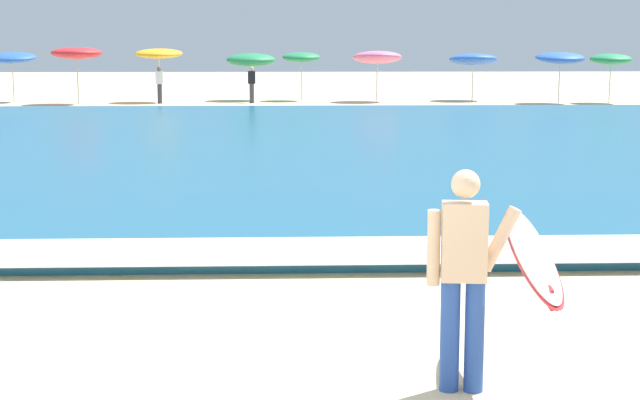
{
  "coord_description": "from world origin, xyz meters",
  "views": [
    {
      "loc": [
        0.11,
        -6.25,
        2.68
      ],
      "look_at": [
        0.48,
        3.5,
        1.1
      ],
      "focal_mm": 55.29,
      "sensor_mm": 36.0,
      "label": 1
    }
  ],
  "objects_px": {
    "beachgoer_near_row_left": "(252,84)",
    "beachgoer_near_row_mid": "(160,84)",
    "surfer_with_board": "(494,262)",
    "beach_umbrella_1": "(77,53)",
    "beach_umbrella_5": "(377,57)",
    "beach_umbrella_7": "(560,58)",
    "beach_umbrella_8": "(611,59)",
    "beach_umbrella_0": "(12,58)",
    "beach_umbrella_2": "(159,54)",
    "beach_umbrella_4": "(301,57)",
    "beach_umbrella_3": "(251,60)",
    "beach_umbrella_6": "(473,59)"
  },
  "relations": [
    {
      "from": "beach_umbrella_3",
      "to": "beach_umbrella_8",
      "type": "distance_m",
      "value": 15.87
    },
    {
      "from": "beach_umbrella_2",
      "to": "beach_umbrella_6",
      "type": "height_order",
      "value": "beach_umbrella_2"
    },
    {
      "from": "beach_umbrella_2",
      "to": "beach_umbrella_4",
      "type": "height_order",
      "value": "beach_umbrella_2"
    },
    {
      "from": "beach_umbrella_0",
      "to": "beach_umbrella_3",
      "type": "relative_size",
      "value": 1.01
    },
    {
      "from": "beach_umbrella_4",
      "to": "beach_umbrella_1",
      "type": "bearing_deg",
      "value": -167.13
    },
    {
      "from": "surfer_with_board",
      "to": "beach_umbrella_5",
      "type": "height_order",
      "value": "beach_umbrella_5"
    },
    {
      "from": "surfer_with_board",
      "to": "beach_umbrella_8",
      "type": "distance_m",
      "value": 37.56
    },
    {
      "from": "surfer_with_board",
      "to": "beachgoer_near_row_left",
      "type": "relative_size",
      "value": 1.66
    },
    {
      "from": "beach_umbrella_5",
      "to": "beach_umbrella_6",
      "type": "bearing_deg",
      "value": 8.63
    },
    {
      "from": "surfer_with_board",
      "to": "beachgoer_near_row_left",
      "type": "xyz_separation_m",
      "value": [
        -2.94,
        35.76,
        -0.18
      ]
    },
    {
      "from": "surfer_with_board",
      "to": "beach_umbrella_1",
      "type": "height_order",
      "value": "beach_umbrella_1"
    },
    {
      "from": "beach_umbrella_0",
      "to": "beach_umbrella_1",
      "type": "height_order",
      "value": "beach_umbrella_1"
    },
    {
      "from": "beach_umbrella_1",
      "to": "beachgoer_near_row_mid",
      "type": "bearing_deg",
      "value": 2.79
    },
    {
      "from": "surfer_with_board",
      "to": "beach_umbrella_3",
      "type": "relative_size",
      "value": 1.16
    },
    {
      "from": "beach_umbrella_2",
      "to": "beach_umbrella_3",
      "type": "height_order",
      "value": "beach_umbrella_2"
    },
    {
      "from": "beach_umbrella_6",
      "to": "beach_umbrella_8",
      "type": "bearing_deg",
      "value": -20.04
    },
    {
      "from": "beach_umbrella_6",
      "to": "beach_umbrella_2",
      "type": "bearing_deg",
      "value": -177.14
    },
    {
      "from": "beach_umbrella_8",
      "to": "beach_umbrella_2",
      "type": "bearing_deg",
      "value": 176.07
    },
    {
      "from": "surfer_with_board",
      "to": "beach_umbrella_2",
      "type": "distance_m",
      "value": 37.39
    },
    {
      "from": "beach_umbrella_7",
      "to": "beachgoer_near_row_left",
      "type": "relative_size",
      "value": 1.43
    },
    {
      "from": "beach_umbrella_1",
      "to": "beach_umbrella_8",
      "type": "height_order",
      "value": "beach_umbrella_1"
    },
    {
      "from": "surfer_with_board",
      "to": "beach_umbrella_6",
      "type": "height_order",
      "value": "beach_umbrella_6"
    },
    {
      "from": "beach_umbrella_3",
      "to": "beach_umbrella_4",
      "type": "distance_m",
      "value": 2.29
    },
    {
      "from": "beachgoer_near_row_left",
      "to": "beachgoer_near_row_mid",
      "type": "bearing_deg",
      "value": -178.18
    },
    {
      "from": "beach_umbrella_3",
      "to": "beach_umbrella_5",
      "type": "bearing_deg",
      "value": -10.93
    },
    {
      "from": "beach_umbrella_5",
      "to": "beach_umbrella_7",
      "type": "height_order",
      "value": "beach_umbrella_5"
    },
    {
      "from": "beach_umbrella_5",
      "to": "beach_umbrella_8",
      "type": "relative_size",
      "value": 1.07
    },
    {
      "from": "beach_umbrella_8",
      "to": "beachgoer_near_row_left",
      "type": "height_order",
      "value": "beach_umbrella_8"
    },
    {
      "from": "beach_umbrella_5",
      "to": "beachgoer_near_row_left",
      "type": "distance_m",
      "value": 5.74
    },
    {
      "from": "beach_umbrella_4",
      "to": "beach_umbrella_5",
      "type": "height_order",
      "value": "beach_umbrella_5"
    },
    {
      "from": "beach_umbrella_2",
      "to": "beach_umbrella_6",
      "type": "distance_m",
      "value": 14.07
    },
    {
      "from": "beach_umbrella_1",
      "to": "beach_umbrella_7",
      "type": "relative_size",
      "value": 1.07
    },
    {
      "from": "beach_umbrella_6",
      "to": "beachgoer_near_row_mid",
      "type": "xyz_separation_m",
      "value": [
        -13.92,
        -1.77,
        -1.0
      ]
    },
    {
      "from": "surfer_with_board",
      "to": "beach_umbrella_8",
      "type": "relative_size",
      "value": 1.21
    },
    {
      "from": "surfer_with_board",
      "to": "beach_umbrella_8",
      "type": "xyz_separation_m",
      "value": [
        12.64,
        35.36,
        0.86
      ]
    },
    {
      "from": "beach_umbrella_5",
      "to": "beachgoer_near_row_mid",
      "type": "relative_size",
      "value": 1.47
    },
    {
      "from": "beach_umbrella_1",
      "to": "beachgoer_near_row_left",
      "type": "height_order",
      "value": "beach_umbrella_1"
    },
    {
      "from": "beach_umbrella_7",
      "to": "beach_umbrella_4",
      "type": "bearing_deg",
      "value": 167.48
    },
    {
      "from": "beachgoer_near_row_mid",
      "to": "beach_umbrella_4",
      "type": "bearing_deg",
      "value": 18.24
    },
    {
      "from": "beach_umbrella_6",
      "to": "beach_umbrella_8",
      "type": "height_order",
      "value": "beach_umbrella_6"
    },
    {
      "from": "beach_umbrella_0",
      "to": "beach_umbrella_5",
      "type": "distance_m",
      "value": 16.1
    },
    {
      "from": "beach_umbrella_3",
      "to": "beach_umbrella_4",
      "type": "xyz_separation_m",
      "value": [
        2.28,
        -0.17,
        0.12
      ]
    },
    {
      "from": "surfer_with_board",
      "to": "beach_umbrella_1",
      "type": "distance_m",
      "value": 36.97
    },
    {
      "from": "surfer_with_board",
      "to": "beachgoer_near_row_left",
      "type": "distance_m",
      "value": 35.88
    },
    {
      "from": "beach_umbrella_0",
      "to": "beach_umbrella_8",
      "type": "distance_m",
      "value": 26.19
    },
    {
      "from": "beach_umbrella_1",
      "to": "beach_umbrella_5",
      "type": "relative_size",
      "value": 1.05
    },
    {
      "from": "beach_umbrella_0",
      "to": "beach_umbrella_2",
      "type": "height_order",
      "value": "beach_umbrella_2"
    },
    {
      "from": "beach_umbrella_4",
      "to": "beach_umbrella_0",
      "type": "bearing_deg",
      "value": -176.86
    },
    {
      "from": "surfer_with_board",
      "to": "beach_umbrella_1",
      "type": "xyz_separation_m",
      "value": [
        -10.36,
        35.47,
        1.14
      ]
    },
    {
      "from": "beach_umbrella_1",
      "to": "beach_umbrella_5",
      "type": "height_order",
      "value": "beach_umbrella_1"
    }
  ]
}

